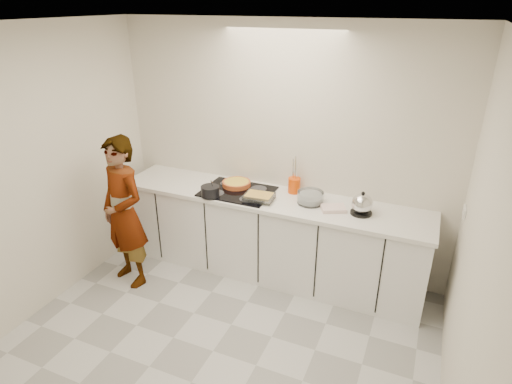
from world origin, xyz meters
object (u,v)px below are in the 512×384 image
at_px(baking_dish, 259,197).
at_px(cook, 124,213).
at_px(kettle, 362,205).
at_px(mixing_bowl, 310,198).
at_px(hob, 238,191).
at_px(utensil_crock, 294,185).
at_px(tart_dish, 236,183).
at_px(saucepan, 210,191).

xyz_separation_m(baking_dish, cook, (-1.23, -0.58, -0.16)).
bearing_deg(kettle, cook, -162.78).
bearing_deg(mixing_bowl, kettle, -4.08).
relative_size(hob, utensil_crock, 4.54).
relative_size(tart_dish, baking_dish, 1.31).
height_order(tart_dish, cook, cook).
xyz_separation_m(mixing_bowl, kettle, (0.51, -0.04, 0.04)).
distance_m(saucepan, kettle, 1.50).
bearing_deg(utensil_crock, baking_dish, -127.94).
bearing_deg(hob, cook, -144.02).
xyz_separation_m(mixing_bowl, utensil_crock, (-0.23, 0.18, 0.02)).
distance_m(hob, utensil_crock, 0.59).
distance_m(baking_dish, utensil_crock, 0.42).
xyz_separation_m(tart_dish, utensil_crock, (0.61, 0.11, 0.04)).
xyz_separation_m(saucepan, cook, (-0.74, -0.46, -0.18)).
relative_size(utensil_crock, cook, 0.10).
bearing_deg(cook, hob, 53.78).
xyz_separation_m(hob, mixing_bowl, (0.77, 0.04, 0.05)).
height_order(utensil_crock, cook, cook).
height_order(hob, baking_dish, baking_dish).
relative_size(hob, mixing_bowl, 2.13).
distance_m(hob, kettle, 1.28).
xyz_separation_m(hob, kettle, (1.28, 0.01, 0.09)).
distance_m(saucepan, mixing_bowl, 1.01).
xyz_separation_m(saucepan, mixing_bowl, (0.97, 0.26, -0.01)).
relative_size(mixing_bowl, cook, 0.21).
bearing_deg(utensil_crock, cook, -148.60).
distance_m(saucepan, baking_dish, 0.50).
xyz_separation_m(mixing_bowl, cook, (-1.71, -0.72, -0.17)).
bearing_deg(hob, baking_dish, -20.00).
bearing_deg(mixing_bowl, utensil_crock, 141.57).
bearing_deg(cook, baking_dish, 42.98).
distance_m(hob, cook, 1.17).
height_order(baking_dish, utensil_crock, utensil_crock).
bearing_deg(tart_dish, utensil_crock, 9.94).
xyz_separation_m(baking_dish, mixing_bowl, (0.49, 0.15, 0.01)).
height_order(tart_dish, saucepan, saucepan).
xyz_separation_m(tart_dish, cook, (-0.87, -0.80, -0.16)).
distance_m(hob, baking_dish, 0.31).
height_order(saucepan, mixing_bowl, saucepan).
bearing_deg(saucepan, hob, 48.23).
bearing_deg(baking_dish, saucepan, -166.38).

